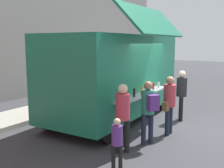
{
  "coord_description": "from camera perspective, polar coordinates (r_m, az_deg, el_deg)",
  "views": [
    {
      "loc": [
        -7.59,
        -2.58,
        2.53
      ],
      "look_at": [
        -0.98,
        1.77,
        1.3
      ],
      "focal_mm": 42.91,
      "sensor_mm": 36.0,
      "label": 1
    }
  ],
  "objects": [
    {
      "name": "customer_front_ordering",
      "position": [
        7.48,
        12.1,
        -3.45
      ],
      "size": [
        0.53,
        0.33,
        1.63
      ],
      "rotation": [
        0.0,
        0.0,
        1.56
      ],
      "color": "#1E2535",
      "rests_on": "ground"
    },
    {
      "name": "customer_extra_browsing",
      "position": [
        8.96,
        14.6,
        -1.44
      ],
      "size": [
        0.33,
        0.33,
        1.64
      ],
      "rotation": [
        0.0,
        0.0,
        1.94
      ],
      "color": "black",
      "rests_on": "ground"
    },
    {
      "name": "trash_bin",
      "position": [
        13.52,
        1.5,
        0.19
      ],
      "size": [
        0.6,
        0.6,
        0.99
      ],
      "primitive_type": "cylinder",
      "color": "#2B5D39",
      "rests_on": "ground"
    },
    {
      "name": "food_truck_main",
      "position": [
        8.85,
        0.83,
        2.25
      ],
      "size": [
        5.58,
        3.26,
        3.55
      ],
      "rotation": [
        0.0,
        0.0,
        0.04
      ],
      "color": "#197050",
      "rests_on": "ground"
    },
    {
      "name": "customer_mid_with_backpack",
      "position": [
        6.68,
        7.79,
        -4.72
      ],
      "size": [
        0.46,
        0.51,
        1.59
      ],
      "rotation": [
        0.0,
        0.0,
        0.99
      ],
      "color": "#1F2239",
      "rests_on": "ground"
    },
    {
      "name": "child_near_queue",
      "position": [
        5.39,
        1.07,
        -11.71
      ],
      "size": [
        0.22,
        0.22,
        1.07
      ],
      "rotation": [
        0.0,
        0.0,
        0.58
      ],
      "color": "black",
      "rests_on": "ground"
    },
    {
      "name": "customer_rear_waiting",
      "position": [
        6.12,
        2.29,
        -6.02
      ],
      "size": [
        0.33,
        0.33,
        1.61
      ],
      "rotation": [
        0.0,
        0.0,
        0.87
      ],
      "color": "black",
      "rests_on": "ground"
    },
    {
      "name": "ground_plane",
      "position": [
        8.41,
        14.09,
        -8.96
      ],
      "size": [
        60.0,
        60.0,
        0.0
      ],
      "primitive_type": "plane",
      "color": "#38383D"
    }
  ]
}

